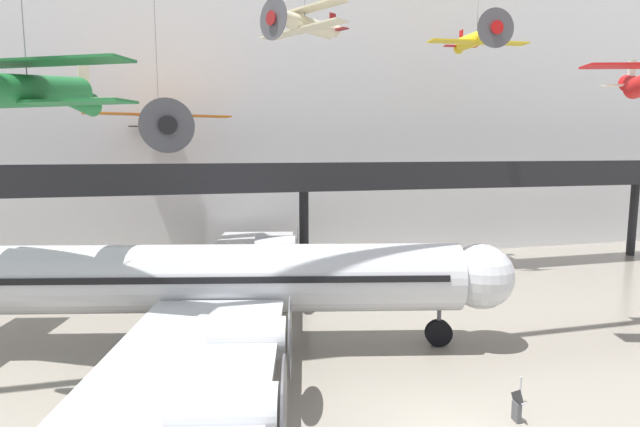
% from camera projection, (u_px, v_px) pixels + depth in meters
% --- Properties ---
extents(hangar_back_wall, '(140.00, 3.00, 25.88)m').
position_uv_depth(hangar_back_wall, '(285.00, 109.00, 42.69)').
color(hangar_back_wall, white).
rests_on(hangar_back_wall, ground).
extents(mezzanine_walkway, '(110.00, 3.20, 8.61)m').
position_uv_depth(mezzanine_walkway, '(307.00, 185.00, 35.74)').
color(mezzanine_walkway, black).
rests_on(mezzanine_walkway, ground).
extents(airliner_silver_main, '(29.43, 33.94, 9.56)m').
position_uv_depth(airliner_silver_main, '(207.00, 280.00, 23.56)').
color(airliner_silver_main, silver).
rests_on(airliner_silver_main, ground).
extents(suspended_plane_cream_biplane, '(5.34, 5.93, 7.17)m').
position_uv_depth(suspended_plane_cream_biplane, '(304.00, 23.00, 28.30)').
color(suspended_plane_cream_biplane, beige).
extents(suspended_plane_orange_highwing, '(10.00, 8.25, 12.99)m').
position_uv_depth(suspended_plane_orange_highwing, '(159.00, 124.00, 35.19)').
color(suspended_plane_orange_highwing, orange).
extents(suspended_plane_green_biplane, '(8.93, 7.90, 11.78)m').
position_uv_depth(suspended_plane_green_biplane, '(27.00, 90.00, 19.65)').
color(suspended_plane_green_biplane, '#1E6B33').
extents(suspended_plane_yellow_lowwing, '(7.75, 6.32, 5.99)m').
position_uv_depth(suspended_plane_yellow_lowwing, '(477.00, 39.00, 37.55)').
color(suspended_plane_yellow_lowwing, yellow).
extents(stanchion_barrier, '(0.36, 0.36, 1.08)m').
position_uv_depth(stanchion_barrier, '(520.00, 395.00, 18.78)').
color(stanchion_barrier, '#B2B5BA').
rests_on(stanchion_barrier, ground).
extents(info_sign_pedestal, '(0.20, 0.78, 1.24)m').
position_uv_depth(info_sign_pedestal, '(517.00, 409.00, 17.53)').
color(info_sign_pedestal, '#4C4C51').
rests_on(info_sign_pedestal, ground).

